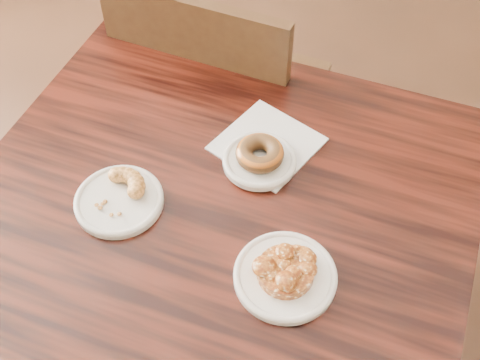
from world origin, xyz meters
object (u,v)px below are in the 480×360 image
at_px(glazed_donut, 260,153).
at_px(cafe_table, 215,311).
at_px(chair_far, 232,95).
at_px(apple_fritter, 286,270).
at_px(cruller_fragment, 117,194).

bearing_deg(glazed_donut, cafe_table, -102.88).
height_order(chair_far, apple_fritter, chair_far).
distance_m(cafe_table, glazed_donut, 0.44).
height_order(glazed_donut, cruller_fragment, glazed_donut).
xyz_separation_m(cafe_table, cruller_fragment, (-0.17, -0.04, 0.40)).
relative_size(chair_far, glazed_donut, 9.59).
bearing_deg(cruller_fragment, apple_fritter, -4.10).
relative_size(glazed_donut, apple_fritter, 0.69).
bearing_deg(glazed_donut, chair_far, 120.36).
bearing_deg(glazed_donut, apple_fritter, -57.69).
distance_m(chair_far, cruller_fragment, 0.72).
relative_size(chair_far, cruller_fragment, 8.38).
xyz_separation_m(apple_fritter, cruller_fragment, (-0.34, 0.02, -0.00)).
xyz_separation_m(cafe_table, chair_far, (-0.23, 0.60, 0.08)).
xyz_separation_m(cafe_table, glazed_donut, (0.04, 0.16, 0.41)).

